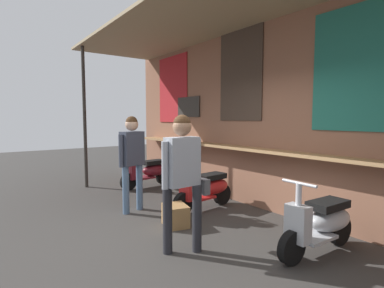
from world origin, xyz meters
TOP-DOWN VIEW (x-y plane):
  - ground_plane at (0.00, 0.00)m, footprint 28.50×28.50m
  - market_stall_facade at (-0.01, 1.87)m, footprint 10.18×2.45m
  - scooter_maroon at (-3.39, 1.08)m, footprint 0.49×1.40m
  - scooter_red at (-1.13, 1.08)m, footprint 0.50×1.40m
  - scooter_silver at (1.16, 1.08)m, footprint 0.47×1.40m
  - shopper_browsing at (-1.79, -0.12)m, footprint 0.31×0.57m
  - shopper_passing at (0.12, -0.33)m, footprint 0.31×0.67m
  - merchandise_crate at (-0.72, 0.10)m, footprint 0.50×0.44m

SIDE VIEW (x-z plane):
  - ground_plane at x=0.00m, z-range 0.00..0.00m
  - merchandise_crate at x=-0.72m, z-range 0.00..0.34m
  - scooter_maroon at x=-3.39m, z-range -0.10..0.87m
  - scooter_red at x=-1.13m, z-range -0.10..0.87m
  - scooter_silver at x=1.16m, z-range -0.10..0.87m
  - shopper_passing at x=0.12m, z-range 0.20..1.95m
  - shopper_browsing at x=-1.79m, z-range 0.21..1.95m
  - market_stall_facade at x=-0.01m, z-range 0.19..3.84m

